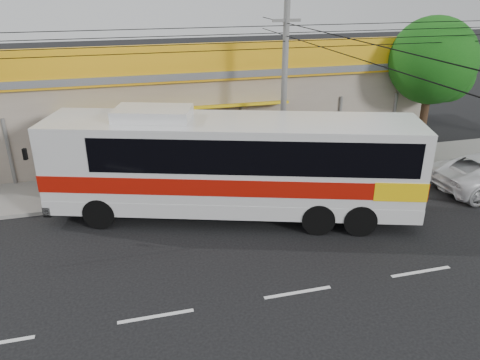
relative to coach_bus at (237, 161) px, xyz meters
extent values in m
plane|color=black|center=(0.46, -2.56, -2.18)|extent=(120.00, 120.00, 0.00)
cube|color=gray|center=(0.46, 3.44, -2.11)|extent=(30.00, 3.20, 0.15)
cube|color=gray|center=(0.46, 9.04, -0.08)|extent=(22.00, 8.00, 4.20)
cube|color=#525559|center=(0.46, 9.04, 2.17)|extent=(22.60, 8.60, 0.30)
cube|color=yellow|center=(0.46, 4.92, 2.72)|extent=(22.00, 0.24, 1.60)
cube|color=#A22D09|center=(-1.54, 4.89, 2.72)|extent=(9.00, 0.10, 1.20)
cube|color=#136D1A|center=(6.96, 4.89, 2.72)|extent=(2.40, 0.10, 1.10)
cube|color=navy|center=(9.66, 4.89, 2.72)|extent=(2.20, 0.10, 1.10)
cube|color=yellow|center=(-1.54, 4.74, 0.82)|extent=(10.00, 1.20, 0.37)
cube|color=silver|center=(-0.20, 0.06, -0.09)|extent=(13.40, 6.69, 3.19)
cube|color=#B01107|center=(-0.20, 0.06, -0.48)|extent=(13.45, 6.74, 0.60)
cube|color=yellow|center=(5.24, -1.70, -0.48)|extent=(2.54, 3.21, 0.66)
cube|color=black|center=(0.53, -0.17, 0.62)|extent=(11.32, 6.05, 1.21)
cube|color=black|center=(-6.39, 2.08, 0.40)|extent=(0.91, 2.35, 1.65)
cube|color=silver|center=(-2.81, 0.91, 1.70)|extent=(2.99, 2.28, 0.40)
cylinder|color=black|center=(-4.97, 0.31, -1.61)|extent=(1.20, 0.69, 1.14)
cylinder|color=black|center=(-4.21, 2.67, -1.61)|extent=(1.20, 0.69, 1.14)
cylinder|color=black|center=(3.70, -2.51, -1.61)|extent=(1.20, 0.69, 1.14)
cylinder|color=black|center=(4.47, -0.15, -1.61)|extent=(1.20, 0.69, 1.14)
cylinder|color=#61615F|center=(2.57, 2.42, 1.56)|extent=(0.24, 0.24, 7.50)
cube|color=#61615F|center=(2.57, 2.42, 4.56)|extent=(1.12, 0.11, 0.11)
cylinder|color=#322114|center=(10.46, 3.98, -0.48)|extent=(0.38, 0.38, 3.41)
sphere|color=#114E10|center=(10.46, 3.98, 2.51)|extent=(4.05, 4.05, 4.05)
sphere|color=#114E10|center=(11.09, 3.66, 1.87)|extent=(2.56, 2.56, 2.56)
camera|label=1|loc=(-3.93, -15.21, 6.03)|focal=35.00mm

